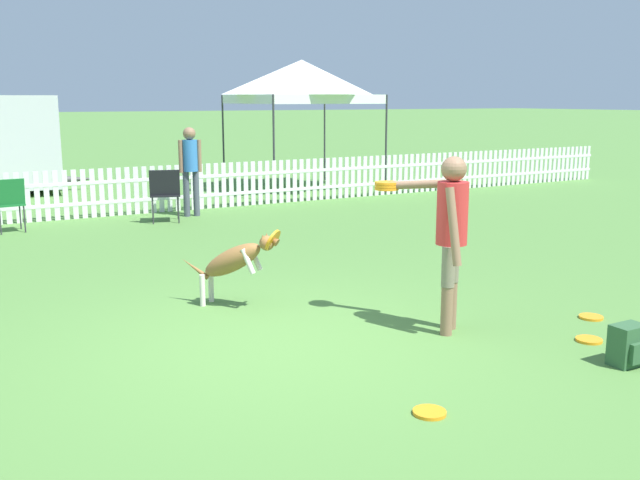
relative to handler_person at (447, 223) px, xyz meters
name	(u,v)px	position (x,y,z in m)	size (l,w,h in m)	color
ground_plane	(279,345)	(-1.51, 0.38, -1.01)	(240.00, 240.00, 0.00)	#4C7A38
handler_person	(447,223)	(0.00, 0.00, 0.00)	(0.56, 1.06, 1.61)	#8C664C
leaping_dog	(235,260)	(-1.38, 1.65, -0.51)	(0.83, 0.96, 0.84)	olive
frisbee_near_handler	(429,412)	(-1.22, -1.36, -1.00)	(0.23, 0.23, 0.02)	orange
frisbee_near_dog	(589,340)	(0.93, -0.86, -1.00)	(0.23, 0.23, 0.02)	orange
frisbee_midfield	(591,317)	(1.49, -0.41, -1.00)	(0.23, 0.23, 0.02)	orange
backpack_on_grass	(628,345)	(0.73, -1.41, -0.84)	(0.28, 0.23, 0.33)	#2D5633
picket_fence	(88,193)	(-1.51, 8.16, -0.57)	(26.08, 0.04, 0.88)	white
folding_chair_blue_left	(165,191)	(-0.46, 6.98, -0.45)	(0.64, 0.65, 0.93)	#333338
folding_chair_center	(10,200)	(-2.90, 7.26, -0.48)	(0.45, 0.47, 0.87)	#333338
canopy_tent_main	(302,82)	(3.74, 9.87, 1.48)	(2.85, 2.85, 2.98)	#333338
spectator_standing	(190,163)	(0.17, 7.44, -0.04)	(0.41, 0.27, 1.61)	#474C5B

